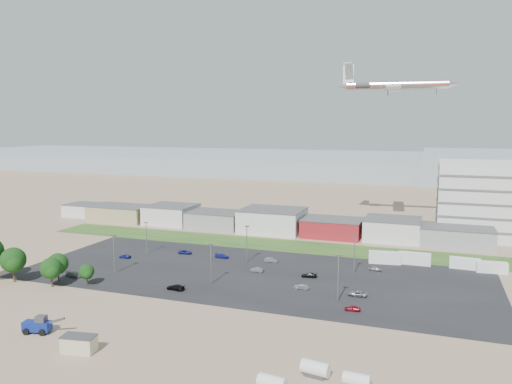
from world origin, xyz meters
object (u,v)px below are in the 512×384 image
at_px(parked_car_12, 309,275).
at_px(parked_car_9, 185,252).
at_px(parked_car_2, 353,308).
at_px(parked_car_11, 271,260).
at_px(parked_car_5, 125,256).
at_px(parked_car_7, 257,270).
at_px(portable_shed, 79,344).
at_px(box_trailer_a, 385,258).
at_px(parked_car_10, 74,274).
at_px(telehandler, 37,324).
at_px(parked_car_1, 301,287).
at_px(airliner, 397,85).
at_px(parked_car_6, 222,256).
at_px(storage_tank_nw, 315,368).
at_px(parked_car_0, 357,294).
at_px(parked_car_8, 375,269).
at_px(parked_car_3, 176,287).

bearing_deg(parked_car_12, parked_car_9, -109.70).
height_order(parked_car_2, parked_car_11, parked_car_11).
xyz_separation_m(parked_car_5, parked_car_7, (40.58, 0.08, 0.00)).
xyz_separation_m(portable_shed, parked_car_5, (-27.80, 54.15, -0.88)).
height_order(box_trailer_a, parked_car_10, box_trailer_a).
xyz_separation_m(telehandler, parked_car_10, (-16.90, 30.51, -1.03)).
xyz_separation_m(parked_car_1, parked_car_11, (-13.94, 19.88, 0.04)).
bearing_deg(airliner, parked_car_6, -128.03).
distance_m(storage_tank_nw, parked_car_6, 71.34).
relative_size(parked_car_0, parked_car_1, 1.23).
relative_size(storage_tank_nw, parked_car_5, 1.28).
height_order(parked_car_1, parked_car_8, parked_car_1).
height_order(portable_shed, parked_car_6, portable_shed).
bearing_deg(parked_car_11, parked_car_2, -138.53).
bearing_deg(airliner, parked_car_0, -94.89).
bearing_deg(parked_car_2, parked_car_12, -148.23).
height_order(portable_shed, parked_car_10, portable_shed).
bearing_deg(parked_car_5, portable_shed, 24.31).
relative_size(airliner, parked_car_5, 12.92).
bearing_deg(parked_car_8, parked_car_6, 99.47).
relative_size(parked_car_8, parked_car_12, 0.84).
relative_size(airliner, parked_car_2, 13.29).
relative_size(storage_tank_nw, parked_car_1, 1.24).
xyz_separation_m(portable_shed, parked_car_7, (12.78, 54.23, -0.87)).
bearing_deg(parked_car_3, box_trailer_a, 137.73).
relative_size(parked_car_0, parked_car_6, 1.04).
bearing_deg(parked_car_7, airliner, 158.77).
bearing_deg(parked_car_8, parked_car_0, -177.16).
height_order(parked_car_0, parked_car_2, parked_car_0).
bearing_deg(box_trailer_a, parked_car_11, -169.44).
distance_m(airliner, parked_car_7, 94.46).
bearing_deg(parked_car_11, telehandler, 155.50).
relative_size(parked_car_3, parked_car_10, 1.00).
distance_m(telehandler, parked_car_8, 82.39).
height_order(parked_car_2, parked_car_9, parked_car_9).
bearing_deg(parked_car_10, airliner, -31.80).
xyz_separation_m(parked_car_1, parked_car_7, (-14.55, 9.74, 0.00)).
xyz_separation_m(telehandler, parked_car_7, (25.35, 50.37, -1.09)).
height_order(parked_car_0, parked_car_7, parked_car_0).
bearing_deg(box_trailer_a, parked_car_10, -158.58).
bearing_deg(parked_car_10, telehandler, -145.67).
bearing_deg(parked_car_5, parked_car_2, 71.32).
height_order(parked_car_2, parked_car_7, parked_car_7).
xyz_separation_m(parked_car_8, parked_car_10, (-71.50, -31.19, 0.09)).
distance_m(portable_shed, storage_tank_nw, 39.98).
relative_size(parked_car_0, parked_car_12, 1.10).
relative_size(portable_shed, parked_car_2, 1.75).
distance_m(box_trailer_a, parked_car_12, 25.96).
bearing_deg(portable_shed, parked_car_0, 38.28).
height_order(parked_car_5, parked_car_10, parked_car_10).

